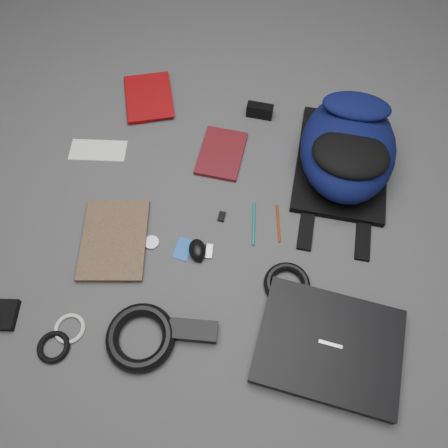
% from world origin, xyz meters
% --- Properties ---
extents(ground, '(4.00, 4.00, 0.00)m').
position_xyz_m(ground, '(0.00, 0.00, 0.00)').
color(ground, '#4F4F51').
rests_on(ground, ground).
extents(backpack, '(0.33, 0.48, 0.20)m').
position_xyz_m(backpack, '(0.35, 0.32, 0.10)').
color(backpack, black).
rests_on(backpack, ground).
extents(laptop, '(0.41, 0.33, 0.04)m').
position_xyz_m(laptop, '(0.36, -0.32, 0.02)').
color(laptop, black).
rests_on(laptop, ground).
extents(textbook_red, '(0.24, 0.28, 0.03)m').
position_xyz_m(textbook_red, '(-0.47, 0.45, 0.01)').
color(textbook_red, maroon).
rests_on(textbook_red, ground).
extents(comic_book, '(0.25, 0.31, 0.02)m').
position_xyz_m(comic_book, '(-0.43, -0.14, 0.01)').
color(comic_book, '#AF780C').
rests_on(comic_book, ground).
extents(envelope, '(0.21, 0.12, 0.00)m').
position_xyz_m(envelope, '(-0.50, 0.21, 0.00)').
color(envelope, white).
rests_on(envelope, ground).
extents(dvd_case, '(0.15, 0.21, 0.02)m').
position_xyz_m(dvd_case, '(-0.07, 0.28, 0.01)').
color(dvd_case, '#450D12').
rests_on(dvd_case, ground).
extents(compact_camera, '(0.10, 0.04, 0.05)m').
position_xyz_m(compact_camera, '(0.04, 0.48, 0.03)').
color(compact_camera, black).
rests_on(compact_camera, ground).
extents(sticker_disc, '(0.09, 0.09, 0.00)m').
position_xyz_m(sticker_disc, '(-0.04, 0.31, 0.00)').
color(sticker_disc, white).
rests_on(sticker_disc, ground).
extents(pen_teal, '(0.03, 0.15, 0.01)m').
position_xyz_m(pen_teal, '(0.09, 0.03, 0.00)').
color(pen_teal, '#0C6F6D').
rests_on(pen_teal, ground).
extents(pen_red, '(0.04, 0.13, 0.01)m').
position_xyz_m(pen_red, '(0.17, 0.05, 0.00)').
color(pen_red, '#99240B').
rests_on(pen_red, ground).
extents(id_badge, '(0.06, 0.08, 0.00)m').
position_xyz_m(id_badge, '(-0.11, -0.10, 0.00)').
color(id_badge, blue).
rests_on(id_badge, ground).
extents(usb_black, '(0.02, 0.06, 0.01)m').
position_xyz_m(usb_black, '(-0.05, -0.11, 0.01)').
color(usb_black, black).
rests_on(usb_black, ground).
extents(usb_silver, '(0.02, 0.05, 0.01)m').
position_xyz_m(usb_silver, '(-0.03, -0.10, 0.00)').
color(usb_silver, '#B1B1B3').
rests_on(usb_silver, ground).
extents(key_fob, '(0.02, 0.03, 0.01)m').
position_xyz_m(key_fob, '(-0.01, 0.03, 0.01)').
color(key_fob, black).
rests_on(key_fob, ground).
extents(mouse, '(0.08, 0.09, 0.04)m').
position_xyz_m(mouse, '(-0.06, -0.10, 0.02)').
color(mouse, black).
rests_on(mouse, ground).
extents(headphone_left, '(0.06, 0.06, 0.01)m').
position_xyz_m(headphone_left, '(-0.21, -0.10, 0.01)').
color(headphone_left, '#ADADAF').
rests_on(headphone_left, ground).
extents(headphone_right, '(0.07, 0.07, 0.01)m').
position_xyz_m(headphone_right, '(-0.28, -0.12, 0.01)').
color(headphone_right, silver).
rests_on(headphone_right, ground).
extents(cable_coil, '(0.16, 0.16, 0.03)m').
position_xyz_m(cable_coil, '(0.22, -0.16, 0.01)').
color(cable_coil, black).
rests_on(cable_coil, ground).
extents(power_brick, '(0.14, 0.07, 0.03)m').
position_xyz_m(power_brick, '(-0.02, -0.35, 0.02)').
color(power_brick, black).
rests_on(power_brick, ground).
extents(power_cord_coil, '(0.25, 0.25, 0.04)m').
position_xyz_m(power_cord_coil, '(-0.16, -0.40, 0.02)').
color(power_cord_coil, black).
rests_on(power_cord_coil, ground).
extents(pouch, '(0.10, 0.10, 0.02)m').
position_xyz_m(pouch, '(-0.57, -0.41, 0.01)').
color(pouch, black).
rests_on(pouch, ground).
extents(earbud_coil, '(0.10, 0.10, 0.02)m').
position_xyz_m(earbud_coil, '(-0.39, -0.47, 0.01)').
color(earbud_coil, black).
rests_on(earbud_coil, ground).
extents(white_cable_coil, '(0.11, 0.11, 0.01)m').
position_xyz_m(white_cable_coil, '(-0.37, -0.41, 0.01)').
color(white_cable_coil, white).
rests_on(white_cable_coil, ground).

